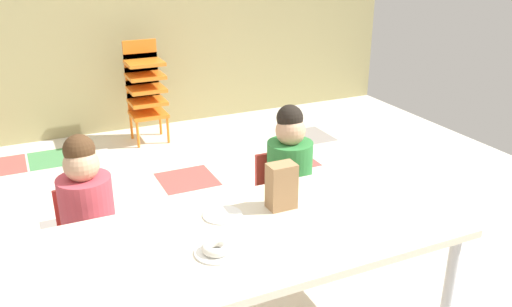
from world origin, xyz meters
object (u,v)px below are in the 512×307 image
(donut_powdered_on_plate, at_px, (217,248))
(seated_child_near_camera, at_px, (87,206))
(paper_plate_center_table, at_px, (223,215))
(seated_child_middle_seat, at_px, (289,167))
(kid_chair_orange_stack, at_px, (145,86))
(paper_bag_brown, at_px, (281,186))
(craft_table, at_px, (239,244))
(paper_plate_near_edge, at_px, (217,252))

(donut_powdered_on_plate, bearing_deg, seated_child_near_camera, 118.96)
(paper_plate_center_table, bearing_deg, seated_child_near_camera, 140.24)
(seated_child_middle_seat, bearing_deg, kid_chair_orange_stack, 96.84)
(paper_bag_brown, distance_m, donut_powdered_on_plate, 0.49)
(paper_bag_brown, distance_m, paper_plate_center_table, 0.30)
(kid_chair_orange_stack, distance_m, paper_bag_brown, 2.75)
(craft_table, relative_size, kid_chair_orange_stack, 2.12)
(craft_table, xyz_separation_m, seated_child_middle_seat, (0.59, 0.64, 0.00))
(paper_plate_near_edge, bearing_deg, paper_plate_center_table, 63.99)
(paper_bag_brown, height_order, paper_plate_near_edge, paper_bag_brown)
(craft_table, height_order, donut_powdered_on_plate, donut_powdered_on_plate)
(seated_child_middle_seat, bearing_deg, paper_plate_center_table, -142.51)
(craft_table, distance_m, donut_powdered_on_plate, 0.18)
(seated_child_near_camera, relative_size, paper_plate_near_edge, 5.10)
(paper_plate_center_table, bearing_deg, craft_table, -90.48)
(seated_child_near_camera, bearing_deg, paper_bag_brown, -30.76)
(paper_plate_near_edge, xyz_separation_m, donut_powdered_on_plate, (0.00, 0.00, 0.02))
(seated_child_near_camera, bearing_deg, paper_plate_center_table, -39.76)
(seated_child_middle_seat, xyz_separation_m, paper_bag_brown, (-0.30, -0.49, 0.15))
(paper_plate_center_table, height_order, donut_powdered_on_plate, donut_powdered_on_plate)
(seated_child_middle_seat, height_order, kid_chair_orange_stack, seated_child_middle_seat)
(paper_bag_brown, xyz_separation_m, paper_plate_near_edge, (-0.42, -0.24, -0.11))
(kid_chair_orange_stack, bearing_deg, donut_powdered_on_plate, -98.58)
(craft_table, height_order, paper_plate_near_edge, paper_plate_near_edge)
(seated_child_near_camera, bearing_deg, donut_powdered_on_plate, -61.04)
(craft_table, distance_m, paper_plate_center_table, 0.19)
(craft_table, distance_m, seated_child_middle_seat, 0.87)
(seated_child_near_camera, bearing_deg, seated_child_middle_seat, -0.00)
(craft_table, distance_m, seated_child_near_camera, 0.83)
(paper_bag_brown, bearing_deg, paper_plate_center_table, 172.06)
(seated_child_near_camera, relative_size, donut_powdered_on_plate, 7.59)
(paper_plate_near_edge, distance_m, donut_powdered_on_plate, 0.02)
(paper_bag_brown, bearing_deg, paper_plate_near_edge, -150.03)
(paper_bag_brown, height_order, paper_plate_center_table, paper_bag_brown)
(seated_child_near_camera, distance_m, paper_bag_brown, 0.97)
(craft_table, relative_size, paper_plate_near_edge, 10.85)
(craft_table, relative_size, donut_powdered_on_plate, 16.15)
(craft_table, bearing_deg, seated_child_middle_seat, 47.38)
(seated_child_near_camera, distance_m, kid_chair_orange_stack, 2.41)
(paper_plate_near_edge, bearing_deg, craft_table, 33.90)
(paper_bag_brown, bearing_deg, seated_child_middle_seat, 58.01)
(craft_table, bearing_deg, paper_plate_center_table, 89.52)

